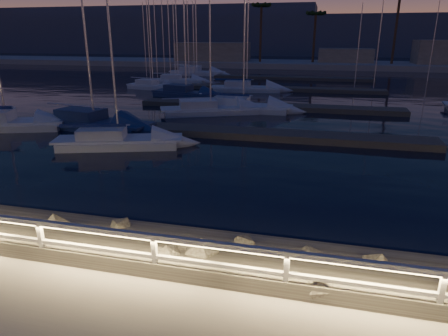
{
  "coord_description": "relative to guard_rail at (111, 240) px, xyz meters",
  "views": [
    {
      "loc": [
        4.48,
        -7.41,
        5.31
      ],
      "look_at": [
        1.65,
        4.0,
        1.39
      ],
      "focal_mm": 32.0,
      "sensor_mm": 36.0,
      "label": 1
    }
  ],
  "objects": [
    {
      "name": "sailboat_n",
      "position": [
        -15.02,
        53.1,
        -0.91
      ],
      "size": [
        8.59,
        2.85,
        14.48
      ],
      "rotation": [
        0.0,
        0.0,
        -0.03
      ],
      "color": "silver",
      "rests_on": "ground"
    },
    {
      "name": "palm_left",
      "position": [
        -7.93,
        72.0,
        9.36
      ],
      "size": [
        3.0,
        3.0,
        11.2
      ],
      "color": "brown",
      "rests_on": "ground"
    },
    {
      "name": "sailboat_f",
      "position": [
        -10.24,
        15.76,
        -0.92
      ],
      "size": [
        8.51,
        3.81,
        14.03
      ],
      "rotation": [
        0.0,
        0.0,
        -0.17
      ],
      "color": "navy",
      "rests_on": "ground"
    },
    {
      "name": "distant_hills",
      "position": [
        -22.06,
        133.69,
        3.96
      ],
      "size": [
        230.0,
        37.5,
        18.0
      ],
      "color": "#3C465D",
      "rests_on": "ground"
    },
    {
      "name": "sailboat_k",
      "position": [
        -3.93,
        36.33,
        -0.95
      ],
      "size": [
        8.04,
        3.33,
        13.26
      ],
      "rotation": [
        0.0,
        0.0,
        0.13
      ],
      "color": "silver",
      "rests_on": "ground"
    },
    {
      "name": "sailboat_c",
      "position": [
        -4.2,
        22.63,
        -0.96
      ],
      "size": [
        7.96,
        5.22,
        13.23
      ],
      "rotation": [
        0.0,
        0.0,
        0.43
      ],
      "color": "silver",
      "rests_on": "ground"
    },
    {
      "name": "palm_right",
      "position": [
        16.07,
        72.0,
        10.26
      ],
      "size": [
        3.0,
        3.0,
        12.2
      ],
      "color": "brown",
      "rests_on": "ground"
    },
    {
      "name": "palm_center",
      "position": [
        2.07,
        73.0,
        8.01
      ],
      "size": [
        3.0,
        3.0,
        9.7
      ],
      "color": "brown",
      "rests_on": "ground"
    },
    {
      "name": "sailboat_j",
      "position": [
        -14.03,
        42.1,
        -0.97
      ],
      "size": [
        7.16,
        3.15,
        11.81
      ],
      "rotation": [
        0.0,
        0.0,
        0.16
      ],
      "color": "silver",
      "rests_on": "ground"
    },
    {
      "name": "ground",
      "position": [
        0.07,
        0.0,
        -0.77
      ],
      "size": [
        400.0,
        400.0,
        0.0
      ],
      "primitive_type": "plane",
      "color": "#9C958D",
      "rests_on": "ground"
    },
    {
      "name": "sailboat_b",
      "position": [
        -6.45,
        11.94,
        -0.97
      ],
      "size": [
        7.15,
        4.01,
        11.76
      ],
      "rotation": [
        0.0,
        0.0,
        0.32
      ],
      "color": "silver",
      "rests_on": "ground"
    },
    {
      "name": "sailboat_e",
      "position": [
        -8.98,
        30.74,
        -0.93
      ],
      "size": [
        7.45,
        3.61,
        12.3
      ],
      "rotation": [
        0.0,
        0.0,
        -0.22
      ],
      "color": "navy",
      "rests_on": "ground"
    },
    {
      "name": "far_shore",
      "position": [
        -0.06,
        74.05,
        -0.48
      ],
      "size": [
        160.0,
        14.0,
        5.2
      ],
      "color": "#9C958D",
      "rests_on": "ground"
    },
    {
      "name": "sailboat_a",
      "position": [
        -15.73,
        14.13,
        -0.92
      ],
      "size": [
        7.8,
        4.56,
        12.92
      ],
      "rotation": [
        0.0,
        0.0,
        0.34
      ],
      "color": "silver",
      "rests_on": "ground"
    },
    {
      "name": "riprap",
      "position": [
        -2.24,
        1.14,
        -0.91
      ],
      "size": [
        37.78,
        2.85,
        1.43
      ],
      "color": "slate",
      "rests_on": "ground"
    },
    {
      "name": "sailboat_i",
      "position": [
        -14.67,
        35.65,
        -0.96
      ],
      "size": [
        6.61,
        3.09,
        10.92
      ],
      "rotation": [
        0.0,
        0.0,
        -0.2
      ],
      "color": "silver",
      "rests_on": "ground"
    },
    {
      "name": "harbor_water",
      "position": [
        0.07,
        31.22,
        -1.74
      ],
      "size": [
        400.0,
        440.0,
        0.6
      ],
      "color": "black",
      "rests_on": "ground"
    },
    {
      "name": "guard_rail",
      "position": [
        0.0,
        0.0,
        0.0
      ],
      "size": [
        44.11,
        0.12,
        1.06
      ],
      "color": "silver",
      "rests_on": "ground"
    },
    {
      "name": "floating_docks",
      "position": [
        0.07,
        32.5,
        -1.17
      ],
      "size": [
        22.0,
        36.0,
        0.4
      ],
      "color": "#504B42",
      "rests_on": "ground"
    },
    {
      "name": "sailboat_g",
      "position": [
        -1.96,
        24.55,
        -0.95
      ],
      "size": [
        7.9,
        2.56,
        13.28
      ],
      "rotation": [
        0.0,
        0.0,
        -0.02
      ],
      "color": "silver",
      "rests_on": "ground"
    }
  ]
}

